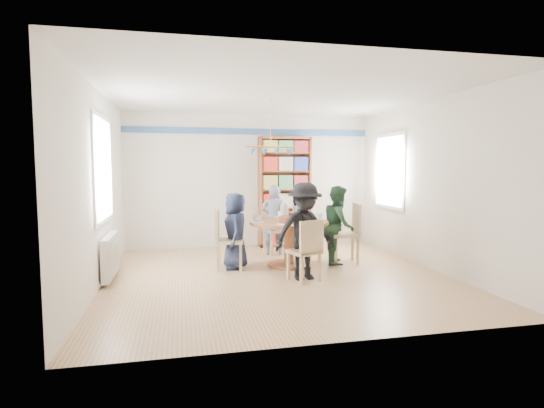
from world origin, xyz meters
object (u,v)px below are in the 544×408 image
object	(u,v)px
chair_near	(307,248)
person_right	(339,225)
radiator	(110,256)
chair_far	(275,226)
dining_table	(289,232)
person_near	(304,231)
chair_left	(224,236)
person_left	(235,231)
chair_right	(350,230)
bookshelf	(284,193)
person_far	(274,220)

from	to	relation	value
chair_near	person_right	bearing A→B (deg)	49.70
radiator	chair_far	bearing A→B (deg)	26.65
dining_table	person_near	world-z (taller)	person_near
radiator	chair_left	xyz separation A→B (m)	(1.68, 0.28, 0.18)
radiator	chair_far	distance (m)	3.07
person_left	person_right	bearing A→B (deg)	92.90
chair_right	person_left	xyz separation A→B (m)	(-1.96, -0.01, 0.05)
chair_right	radiator	bearing A→B (deg)	-175.42
chair_far	chair_near	distance (m)	2.10
bookshelf	chair_left	bearing A→B (deg)	-128.76
radiator	person_right	world-z (taller)	person_right
chair_right	bookshelf	bearing A→B (deg)	112.43
person_left	radiator	bearing A→B (deg)	-78.31
chair_left	chair_right	distance (m)	2.13
radiator	person_right	bearing A→B (deg)	4.74
chair_left	person_left	world-z (taller)	person_left
chair_right	person_right	distance (m)	0.23
dining_table	bookshelf	distance (m)	1.86
radiator	dining_table	bearing A→B (deg)	6.23
chair_left	chair_right	size ratio (longest dim) A/B	0.95
person_left	person_right	xyz separation A→B (m)	(1.75, 0.01, 0.05)
chair_left	person_left	bearing A→B (deg)	5.62
radiator	person_near	xyz separation A→B (m)	(2.75, -0.57, 0.36)
chair_right	person_right	world-z (taller)	person_right
radiator	chair_far	xyz separation A→B (m)	(2.74, 1.38, 0.17)
radiator	bookshelf	size ratio (longest dim) A/B	0.45
person_far	bookshelf	world-z (taller)	bookshelf
dining_table	chair_near	xyz separation A→B (m)	(0.00, -1.02, -0.07)
chair_right	person_far	distance (m)	1.46
person_left	person_far	xyz separation A→B (m)	(0.84, 0.95, 0.04)
person_near	bookshelf	xyz separation A→B (m)	(0.35, 2.61, 0.39)
person_far	person_right	bearing A→B (deg)	149.36
radiator	chair_near	world-z (taller)	chair_near
dining_table	person_far	distance (m)	0.95
chair_far	person_right	xyz separation A→B (m)	(0.87, -1.08, 0.14)
person_near	dining_table	bearing A→B (deg)	82.51
chair_right	person_left	size ratio (longest dim) A/B	0.83
chair_right	chair_near	xyz separation A→B (m)	(-1.07, -1.02, -0.07)
bookshelf	person_left	bearing A→B (deg)	-125.37
chair_near	person_right	distance (m)	1.35
chair_left	person_near	xyz separation A→B (m)	(1.07, -0.85, 0.17)
radiator	dining_table	size ratio (longest dim) A/B	0.77
person_right	bookshelf	bearing A→B (deg)	35.17
person_right	person_near	size ratio (longest dim) A/B	0.94
bookshelf	dining_table	bearing A→B (deg)	-101.48
person_left	person_right	distance (m)	1.76
person_far	chair_near	bearing A→B (deg)	106.71
chair_near	chair_left	bearing A→B (deg)	137.03
dining_table	chair_far	xyz separation A→B (m)	(-0.00, 1.08, -0.04)
person_near	radiator	bearing A→B (deg)	160.23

